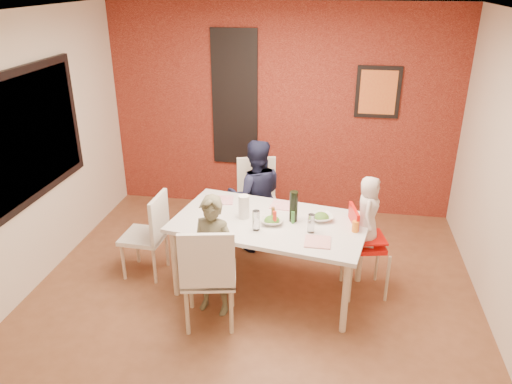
% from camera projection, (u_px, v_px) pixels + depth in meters
% --- Properties ---
extents(ground, '(4.50, 4.50, 0.00)m').
position_uv_depth(ground, '(251.00, 300.00, 4.98)').
color(ground, brown).
rests_on(ground, ground).
extents(ceiling, '(4.50, 4.50, 0.02)m').
position_uv_depth(ceiling, '(250.00, 14.00, 3.89)').
color(ceiling, white).
rests_on(ceiling, wall_back).
extents(wall_back, '(4.50, 0.02, 2.70)m').
position_uv_depth(wall_back, '(281.00, 111.00, 6.47)').
color(wall_back, beige).
rests_on(wall_back, ground).
extents(wall_front, '(4.50, 0.02, 2.70)m').
position_uv_depth(wall_front, '(168.00, 345.00, 2.40)').
color(wall_front, beige).
rests_on(wall_front, ground).
extents(wall_left, '(0.02, 4.50, 2.70)m').
position_uv_depth(wall_left, '(20.00, 160.00, 4.78)').
color(wall_left, beige).
rests_on(wall_left, ground).
extents(brick_accent_wall, '(4.50, 0.02, 2.70)m').
position_uv_depth(brick_accent_wall, '(281.00, 112.00, 6.45)').
color(brick_accent_wall, maroon).
rests_on(brick_accent_wall, ground).
extents(picture_window_frame, '(0.05, 1.70, 1.30)m').
position_uv_depth(picture_window_frame, '(31.00, 134.00, 4.87)').
color(picture_window_frame, black).
rests_on(picture_window_frame, wall_left).
extents(picture_window_pane, '(0.02, 1.55, 1.15)m').
position_uv_depth(picture_window_pane, '(32.00, 134.00, 4.87)').
color(picture_window_pane, black).
rests_on(picture_window_pane, wall_left).
extents(glassblock_strip, '(0.55, 0.03, 1.70)m').
position_uv_depth(glassblock_strip, '(235.00, 99.00, 6.46)').
color(glassblock_strip, white).
rests_on(glassblock_strip, wall_back).
extents(glassblock_surround, '(0.60, 0.03, 1.76)m').
position_uv_depth(glassblock_surround, '(235.00, 99.00, 6.46)').
color(glassblock_surround, black).
rests_on(glassblock_surround, wall_back).
extents(art_print_frame, '(0.54, 0.03, 0.64)m').
position_uv_depth(art_print_frame, '(378.00, 92.00, 6.13)').
color(art_print_frame, black).
rests_on(art_print_frame, wall_back).
extents(art_print_canvas, '(0.44, 0.01, 0.54)m').
position_uv_depth(art_print_canvas, '(378.00, 92.00, 6.11)').
color(art_print_canvas, orange).
rests_on(art_print_canvas, wall_back).
extents(dining_table, '(2.01, 1.34, 0.77)m').
position_uv_depth(dining_table, '(270.00, 227.00, 4.90)').
color(dining_table, silver).
rests_on(dining_table, ground).
extents(chair_near, '(0.56, 0.56, 1.03)m').
position_uv_depth(chair_near, '(208.00, 273.00, 4.38)').
color(chair_near, silver).
rests_on(chair_near, ground).
extents(chair_far, '(0.56, 0.56, 1.00)m').
position_uv_depth(chair_far, '(257.00, 195.00, 5.95)').
color(chair_far, silver).
rests_on(chair_far, ground).
extents(chair_left, '(0.45, 0.45, 0.92)m').
position_uv_depth(chair_left, '(150.00, 231.00, 5.23)').
color(chair_left, silver).
rests_on(chair_left, ground).
extents(high_chair, '(0.47, 0.47, 0.94)m').
position_uv_depth(high_chair, '(363.00, 242.00, 4.90)').
color(high_chair, red).
rests_on(high_chair, ground).
extents(child_near, '(0.48, 0.37, 1.19)m').
position_uv_depth(child_near, '(213.00, 256.00, 4.61)').
color(child_near, brown).
rests_on(child_near, ground).
extents(child_far, '(0.75, 0.64, 1.33)m').
position_uv_depth(child_far, '(256.00, 196.00, 5.69)').
color(child_far, black).
rests_on(child_far, ground).
extents(toddler, '(0.26, 0.36, 0.70)m').
position_uv_depth(toddler, '(368.00, 211.00, 4.77)').
color(toddler, beige).
rests_on(toddler, high_chair).
extents(plate_near_left, '(0.26, 0.26, 0.01)m').
position_uv_depth(plate_near_left, '(216.00, 228.00, 4.72)').
color(plate_near_left, white).
rests_on(plate_near_left, dining_table).
extents(plate_far_mid, '(0.25, 0.25, 0.01)m').
position_uv_depth(plate_far_mid, '(282.00, 205.00, 5.19)').
color(plate_far_mid, white).
rests_on(plate_far_mid, dining_table).
extents(plate_near_right, '(0.23, 0.23, 0.01)m').
position_uv_depth(plate_near_right, '(318.00, 242.00, 4.48)').
color(plate_near_right, white).
rests_on(plate_near_right, dining_table).
extents(plate_far_left, '(0.26, 0.26, 0.01)m').
position_uv_depth(plate_far_left, '(223.00, 200.00, 5.30)').
color(plate_far_left, white).
rests_on(plate_far_left, dining_table).
extents(salad_bowl_a, '(0.23, 0.23, 0.05)m').
position_uv_depth(salad_bowl_a, '(272.00, 221.00, 4.81)').
color(salad_bowl_a, silver).
rests_on(salad_bowl_a, dining_table).
extents(salad_bowl_b, '(0.29, 0.29, 0.05)m').
position_uv_depth(salad_bowl_b, '(321.00, 217.00, 4.88)').
color(salad_bowl_b, white).
rests_on(salad_bowl_b, dining_table).
extents(wine_bottle, '(0.08, 0.08, 0.31)m').
position_uv_depth(wine_bottle, '(294.00, 207.00, 4.81)').
color(wine_bottle, black).
rests_on(wine_bottle, dining_table).
extents(wine_glass_a, '(0.07, 0.07, 0.20)m').
position_uv_depth(wine_glass_a, '(256.00, 220.00, 4.66)').
color(wine_glass_a, silver).
rests_on(wine_glass_a, dining_table).
extents(wine_glass_b, '(0.06, 0.06, 0.18)m').
position_uv_depth(wine_glass_b, '(311.00, 223.00, 4.62)').
color(wine_glass_b, silver).
rests_on(wine_glass_b, dining_table).
extents(paper_towel_roll, '(0.11, 0.11, 0.24)m').
position_uv_depth(paper_towel_roll, '(244.00, 207.00, 4.89)').
color(paper_towel_roll, white).
rests_on(paper_towel_roll, dining_table).
extents(condiment_red, '(0.04, 0.04, 0.15)m').
position_uv_depth(condiment_red, '(275.00, 218.00, 4.76)').
color(condiment_red, red).
rests_on(condiment_red, dining_table).
extents(condiment_green, '(0.03, 0.03, 0.12)m').
position_uv_depth(condiment_green, '(293.00, 217.00, 4.80)').
color(condiment_green, '#2F7727').
rests_on(condiment_green, dining_table).
extents(condiment_brown, '(0.03, 0.03, 0.14)m').
position_uv_depth(condiment_brown, '(273.00, 214.00, 4.87)').
color(condiment_brown, brown).
rests_on(condiment_brown, dining_table).
extents(sippy_cup, '(0.06, 0.06, 0.11)m').
position_uv_depth(sippy_cup, '(355.00, 226.00, 4.65)').
color(sippy_cup, orange).
rests_on(sippy_cup, dining_table).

